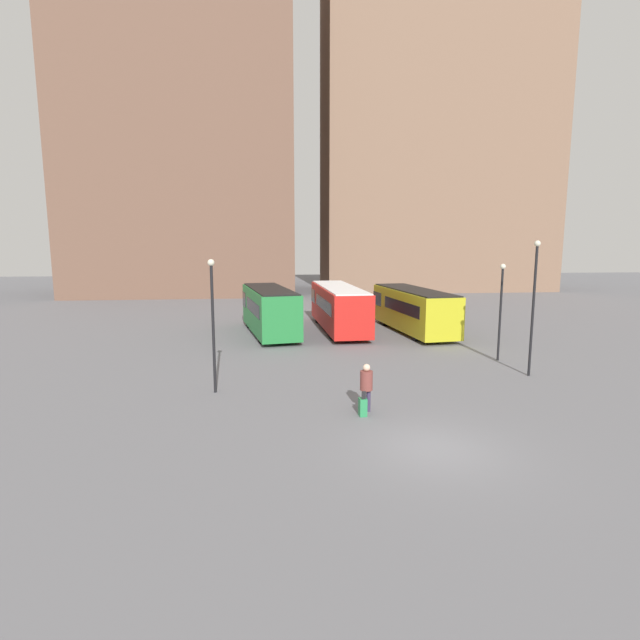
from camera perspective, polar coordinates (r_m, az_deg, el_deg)
name	(u,v)px	position (r m, az deg, el deg)	size (l,w,h in m)	color
ground_plane	(435,448)	(16.25, 13.06, -14.11)	(160.00, 160.00, 0.00)	slate
building_block_left	(182,121)	(66.05, -15.44, 21.03)	(25.70, 16.71, 40.79)	brown
building_block_right	(438,138)	(68.55, 13.37, 19.61)	(28.93, 10.65, 38.33)	#7F604C
bus_0	(269,309)	(34.19, -5.80, 1.23)	(4.04, 9.48, 3.15)	#237A38
bus_1	(339,306)	(35.69, 2.13, 1.59)	(2.98, 11.05, 3.12)	red
bus_2	(413,309)	(35.48, 10.57, 1.28)	(3.65, 10.12, 3.00)	gold
traveler	(366,383)	(18.76, 5.32, -7.22)	(0.51, 0.51, 1.83)	#382D4C
suitcase	(363,407)	(18.50, 4.91, -9.86)	(0.29, 0.34, 0.97)	#28844C
lamp_post_0	(213,315)	(21.00, -12.15, 0.54)	(0.28, 0.28, 5.59)	black
lamp_post_1	(501,304)	(27.87, 19.97, 1.77)	(0.28, 0.28, 5.15)	black
lamp_post_2	(534,298)	(25.13, 23.24, 2.28)	(0.28, 0.28, 6.34)	black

